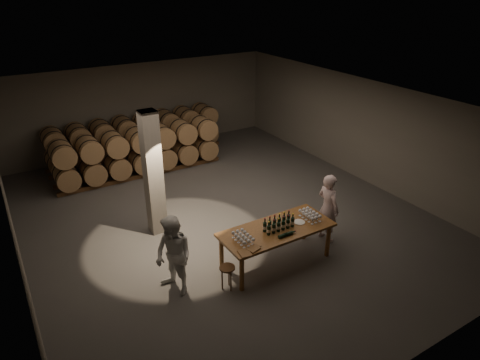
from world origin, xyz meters
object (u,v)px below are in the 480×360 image
bottle_cluster (279,224)px  notebook_near (253,249)px  tasting_table (277,232)px  person_man (328,208)px  stool (227,271)px  person_woman (174,256)px  plate (299,222)px

bottle_cluster → notebook_near: bottle_cluster is taller
tasting_table → person_man: 1.64m
stool → person_woman: person_woman is taller
bottle_cluster → plate: (0.57, -0.02, -0.11)m
stool → person_woman: bearing=152.7°
notebook_near → stool: bearing=145.8°
person_woman → bottle_cluster: bearing=65.0°
bottle_cluster → plate: bottle_cluster is taller
stool → person_man: 3.10m
bottle_cluster → stool: (-1.44, -0.19, -0.57)m
plate → stool: size_ratio=0.48×
plate → stool: (-2.01, -0.17, -0.46)m
person_man → person_woman: (-4.00, 0.13, -0.01)m
stool → person_woman: size_ratio=0.31×
notebook_near → person_woman: 1.63m
notebook_near → person_man: size_ratio=0.14×
tasting_table → person_man: size_ratio=1.47×
notebook_near → person_woman: person_woman is taller
tasting_table → stool: tasting_table is taller
notebook_near → person_woman: size_ratio=0.14×
tasting_table → plate: 0.61m
bottle_cluster → person_woman: bearing=172.9°
bottle_cluster → person_man: size_ratio=0.42×
plate → notebook_near: (-1.48, -0.35, 0.01)m
tasting_table → person_woman: person_woman is taller
plate → tasting_table: bearing=174.6°
person_man → person_woman: person_man is taller
person_woman → notebook_near: bearing=48.0°
tasting_table → person_man: bearing=4.8°
tasting_table → person_man: (1.63, 0.14, 0.09)m
tasting_table → person_woman: bearing=173.6°
stool → plate: bearing=4.9°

